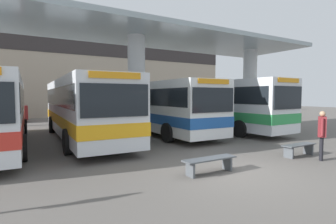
{
  "coord_description": "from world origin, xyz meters",
  "views": [
    {
      "loc": [
        -5.78,
        -5.68,
        2.3
      ],
      "look_at": [
        0.0,
        4.12,
        1.6
      ],
      "focal_mm": 28.0,
      "sensor_mm": 36.0,
      "label": 1
    }
  ],
  "objects_px": {
    "transit_bus_far_right_bay": "(216,103)",
    "waiting_bench_near_pillar": "(299,147)",
    "waiting_bench_mid_platform": "(210,162)",
    "pedestrian_waiting": "(322,130)",
    "transit_bus_center_bay": "(82,106)",
    "transit_bus_right_bay": "(160,105)"
  },
  "relations": [
    {
      "from": "transit_bus_center_bay",
      "to": "transit_bus_far_right_bay",
      "type": "xyz_separation_m",
      "value": [
        8.72,
        -0.64,
        0.04
      ]
    },
    {
      "from": "waiting_bench_mid_platform",
      "to": "pedestrian_waiting",
      "type": "relative_size",
      "value": 0.99
    },
    {
      "from": "transit_bus_far_right_bay",
      "to": "waiting_bench_mid_platform",
      "type": "relative_size",
      "value": 6.18
    },
    {
      "from": "waiting_bench_mid_platform",
      "to": "pedestrian_waiting",
      "type": "xyz_separation_m",
      "value": [
        4.44,
        -0.8,
        0.73
      ]
    },
    {
      "from": "transit_bus_far_right_bay",
      "to": "waiting_bench_near_pillar",
      "type": "relative_size",
      "value": 6.97
    },
    {
      "from": "transit_bus_far_right_bay",
      "to": "waiting_bench_near_pillar",
      "type": "distance_m",
      "value": 8.27
    },
    {
      "from": "transit_bus_far_right_bay",
      "to": "waiting_bench_near_pillar",
      "type": "xyz_separation_m",
      "value": [
        -2.55,
        -7.74,
        -1.46
      ]
    },
    {
      "from": "transit_bus_far_right_bay",
      "to": "waiting_bench_near_pillar",
      "type": "height_order",
      "value": "transit_bus_far_right_bay"
    },
    {
      "from": "transit_bus_far_right_bay",
      "to": "waiting_bench_mid_platform",
      "type": "xyz_separation_m",
      "value": [
        -6.91,
        -7.74,
        -1.45
      ]
    },
    {
      "from": "transit_bus_far_right_bay",
      "to": "transit_bus_center_bay",
      "type": "bearing_deg",
      "value": -5.62
    },
    {
      "from": "transit_bus_center_bay",
      "to": "pedestrian_waiting",
      "type": "relative_size",
      "value": 6.77
    },
    {
      "from": "transit_bus_right_bay",
      "to": "waiting_bench_mid_platform",
      "type": "distance_m",
      "value": 8.8
    },
    {
      "from": "waiting_bench_mid_platform",
      "to": "transit_bus_center_bay",
      "type": "bearing_deg",
      "value": 102.2
    },
    {
      "from": "waiting_bench_near_pillar",
      "to": "pedestrian_waiting",
      "type": "bearing_deg",
      "value": -84.29
    },
    {
      "from": "transit_bus_far_right_bay",
      "to": "waiting_bench_mid_platform",
      "type": "distance_m",
      "value": 10.48
    },
    {
      "from": "transit_bus_center_bay",
      "to": "pedestrian_waiting",
      "type": "xyz_separation_m",
      "value": [
        6.26,
        -9.17,
        -0.68
      ]
    },
    {
      "from": "waiting_bench_mid_platform",
      "to": "pedestrian_waiting",
      "type": "height_order",
      "value": "pedestrian_waiting"
    },
    {
      "from": "transit_bus_right_bay",
      "to": "pedestrian_waiting",
      "type": "xyz_separation_m",
      "value": [
        1.63,
        -9.02,
        -0.65
      ]
    },
    {
      "from": "transit_bus_far_right_bay",
      "to": "transit_bus_right_bay",
      "type": "bearing_deg",
      "value": -8.16
    },
    {
      "from": "pedestrian_waiting",
      "to": "transit_bus_center_bay",
      "type": "bearing_deg",
      "value": 93.64
    },
    {
      "from": "transit_bus_center_bay",
      "to": "waiting_bench_near_pillar",
      "type": "distance_m",
      "value": 10.5
    },
    {
      "from": "transit_bus_far_right_bay",
      "to": "waiting_bench_near_pillar",
      "type": "bearing_deg",
      "value": 70.36
    }
  ]
}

